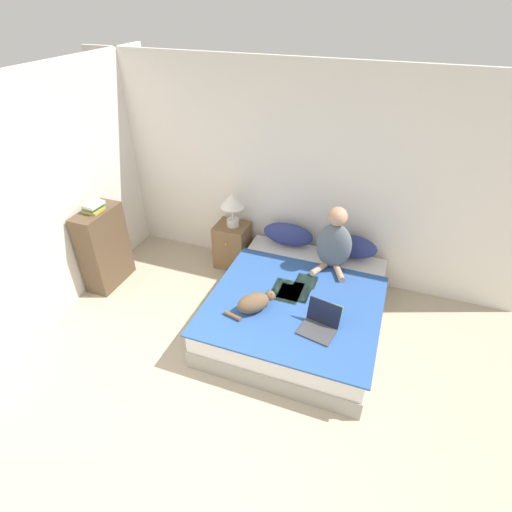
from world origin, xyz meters
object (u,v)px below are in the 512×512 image
object	(u,v)px
book_stack_top	(94,207)
pillow_near	(288,235)
bed	(297,308)
pillow_far	(350,246)
table_lamp	(232,203)
nightstand	(232,245)
person_sitting	(334,243)
bookshelf	(104,248)
cat_tabby	(254,303)
laptop_open	(319,325)

from	to	relation	value
book_stack_top	pillow_near	bearing A→B (deg)	24.83
bed	pillow_near	xyz separation A→B (m)	(-0.38, 0.87, 0.37)
bed	pillow_far	distance (m)	1.01
bed	table_lamp	distance (m)	1.53
pillow_far	nightstand	size ratio (longest dim) A/B	1.05
pillow_near	person_sitting	size ratio (longest dim) A/B	0.83
nightstand	bookshelf	size ratio (longest dim) A/B	0.60
pillow_near	book_stack_top	xyz separation A→B (m)	(-2.04, -0.94, 0.47)
pillow_near	bookshelf	xyz separation A→B (m)	(-2.04, -0.94, -0.08)
pillow_far	table_lamp	world-z (taller)	table_lamp
pillow_far	person_sitting	xyz separation A→B (m)	(-0.15, -0.27, 0.18)
bed	table_lamp	xyz separation A→B (m)	(-1.09, 0.81, 0.70)
cat_tabby	nightstand	xyz separation A→B (m)	(-0.77, 1.22, -0.24)
bookshelf	pillow_near	bearing A→B (deg)	24.84
bed	nightstand	world-z (taller)	nightstand
nightstand	book_stack_top	world-z (taller)	book_stack_top
cat_tabby	bookshelf	size ratio (longest dim) A/B	0.44
pillow_far	person_sitting	size ratio (longest dim) A/B	0.83
bed	bookshelf	xyz separation A→B (m)	(-2.42, -0.08, 0.29)
laptop_open	book_stack_top	xyz separation A→B (m)	(-2.74, 0.38, 0.57)
pillow_far	cat_tabby	xyz separation A→B (m)	(-0.73, -1.28, -0.05)
pillow_far	laptop_open	bearing A→B (deg)	-92.54
book_stack_top	laptop_open	bearing A→B (deg)	-7.86
pillow_near	cat_tabby	bearing A→B (deg)	-88.36
nightstand	table_lamp	distance (m)	0.62
person_sitting	nightstand	distance (m)	1.44
pillow_near	pillow_far	size ratio (longest dim) A/B	1.00
bed	pillow_near	distance (m)	1.01
pillow_near	nightstand	distance (m)	0.79
pillow_far	bookshelf	xyz separation A→B (m)	(-2.80, -0.94, -0.08)
cat_tabby	laptop_open	distance (m)	0.67
nightstand	book_stack_top	size ratio (longest dim) A/B	2.61
bookshelf	person_sitting	bearing A→B (deg)	14.24
bed	pillow_near	size ratio (longest dim) A/B	3.15
person_sitting	laptop_open	bearing A→B (deg)	-84.83
person_sitting	bed	bearing A→B (deg)	-110.97
nightstand	bookshelf	world-z (taller)	bookshelf
person_sitting	book_stack_top	distance (m)	2.75
pillow_near	cat_tabby	xyz separation A→B (m)	(0.04, -1.28, -0.05)
person_sitting	book_stack_top	bearing A→B (deg)	-165.77
pillow_near	pillow_far	world-z (taller)	same
pillow_far	person_sitting	bearing A→B (deg)	-119.47
pillow_near	table_lamp	world-z (taller)	table_lamp
laptop_open	bookshelf	distance (m)	2.77
bed	book_stack_top	distance (m)	2.56
cat_tabby	person_sitting	bearing A→B (deg)	13.78
pillow_far	nightstand	world-z (taller)	pillow_far
bed	book_stack_top	world-z (taller)	book_stack_top
table_lamp	book_stack_top	bearing A→B (deg)	-146.33
pillow_far	book_stack_top	size ratio (longest dim) A/B	2.74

